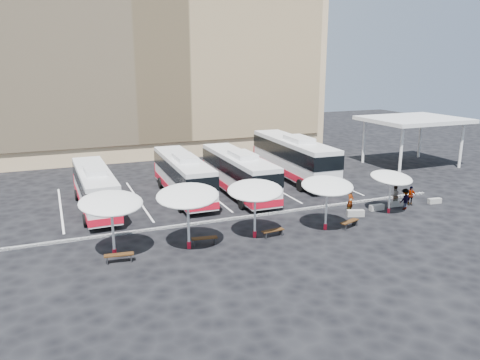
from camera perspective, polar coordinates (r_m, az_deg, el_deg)
name	(u,v)px	position (r m, az deg, el deg)	size (l,w,h in m)	color
ground	(243,221)	(33.62, 0.36, -4.97)	(120.00, 120.00, 0.00)	black
sandstone_building	(146,48)	(62.36, -11.40, 15.48)	(42.00, 18.25, 29.60)	tan
service_canopy	(414,121)	(53.80, 20.41, 6.79)	(10.00, 8.00, 5.20)	silver
curb_divider	(240,218)	(34.03, 0.04, -4.60)	(34.00, 0.25, 0.15)	black
bay_lines	(208,192)	(40.77, -3.97, -1.50)	(24.15, 12.00, 0.01)	white
bus_0	(95,187)	(37.20, -17.28, -0.85)	(2.74, 11.04, 3.49)	silver
bus_1	(183,175)	(39.16, -6.99, 0.64)	(2.96, 11.84, 3.74)	silver
bus_2	(238,172)	(39.61, -0.22, 0.98)	(2.95, 12.14, 3.84)	silver
bus_3	(293,156)	(45.27, 6.48, 2.88)	(3.54, 13.56, 4.27)	silver
sunshade_0	(111,203)	(27.69, -15.46, -2.75)	(4.20, 4.24, 3.81)	silver
sunshade_1	(188,196)	(27.92, -6.41, -1.94)	(4.95, 4.98, 3.93)	silver
sunshade_2	(255,191)	(29.61, 1.85, -1.29)	(4.64, 4.66, 3.71)	silver
sunshade_3	(327,186)	(31.52, 10.59, -0.72)	(4.34, 4.37, 3.61)	silver
sunshade_4	(391,178)	(36.28, 17.97, 0.25)	(3.31, 3.35, 3.21)	silver
wood_bench_0	(119,256)	(27.70, -14.54, -8.97)	(1.68, 0.62, 0.50)	#301B0A
wood_bench_1	(205,239)	(29.33, -4.34, -7.21)	(1.64, 0.65, 0.49)	#301B0A
wood_bench_2	(273,232)	(30.61, 4.04, -6.28)	(1.56, 0.56, 0.47)	#301B0A
wood_bench_3	(349,223)	(32.97, 13.20, -5.07)	(1.67, 0.95, 0.50)	#301B0A
conc_bench_0	(356,213)	(35.50, 13.90, -3.95)	(1.26, 0.42, 0.47)	gray
conc_bench_1	(377,207)	(37.34, 16.32, -3.23)	(1.16, 0.39, 0.44)	gray
conc_bench_2	(396,204)	(38.75, 18.44, -2.75)	(1.17, 0.39, 0.44)	gray
conc_bench_3	(435,201)	(40.66, 22.64, -2.37)	(1.09, 0.36, 0.41)	gray
passenger_0	(350,201)	(35.93, 13.30, -2.53)	(0.68, 0.44, 1.86)	black
passenger_1	(395,196)	(38.66, 18.34, -1.85)	(0.80, 0.63, 1.65)	black
passenger_2	(410,196)	(39.33, 20.06, -1.81)	(0.90, 0.37, 1.53)	black
passenger_3	(405,199)	(38.02, 19.45, -2.20)	(1.07, 0.61, 1.66)	black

